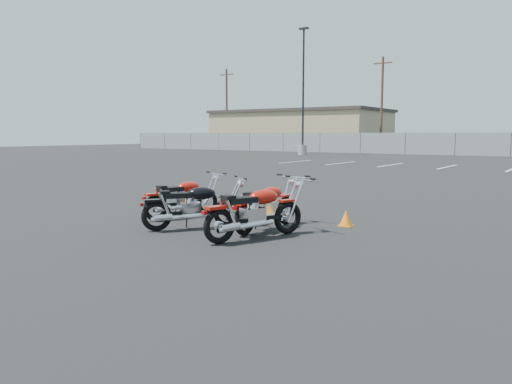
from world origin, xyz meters
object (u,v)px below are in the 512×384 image
Objects in this scene: motorcycle_front_red at (182,198)px; motorcycle_third_red at (255,212)px; motorcycle_rear_red at (267,206)px; motorcycle_second_black at (192,206)px.

motorcycle_third_red is (2.42, -0.89, 0.04)m from motorcycle_front_red.
motorcycle_third_red reaches higher than motorcycle_rear_red.
motorcycle_second_black is at bearing -39.42° from motorcycle_front_red.
motorcycle_second_black is 0.87× the size of motorcycle_third_red.
motorcycle_rear_red is (-0.27, 0.76, -0.02)m from motorcycle_third_red.
motorcycle_rear_red is at bearing 32.18° from motorcycle_second_black.
motorcycle_second_black is (1.02, -0.84, 0.02)m from motorcycle_front_red.
motorcycle_rear_red is at bearing 109.54° from motorcycle_third_red.
motorcycle_second_black is at bearing -147.82° from motorcycle_rear_red.
motorcycle_rear_red is at bearing -3.36° from motorcycle_front_red.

